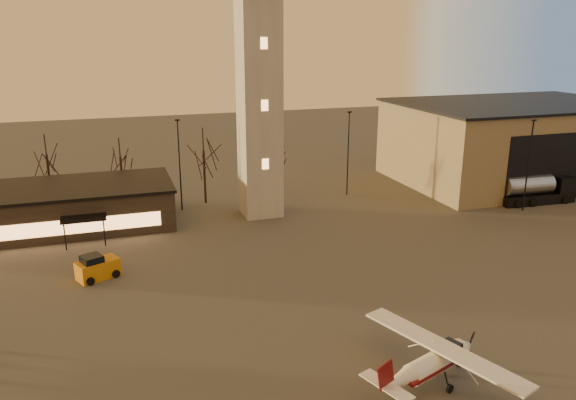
% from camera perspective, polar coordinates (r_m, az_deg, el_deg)
% --- Properties ---
extents(ground, '(220.00, 220.00, 0.00)m').
position_cam_1_polar(ground, '(35.92, 10.73, -15.60)').
color(ground, '#3A3836').
rests_on(ground, ground).
extents(control_tower, '(6.80, 6.80, 32.60)m').
position_cam_1_polar(control_tower, '(58.42, -2.99, 14.02)').
color(control_tower, gray).
rests_on(control_tower, ground).
extents(hangar, '(30.60, 20.60, 10.30)m').
position_cam_1_polar(hangar, '(80.44, 21.99, 5.55)').
color(hangar, '#847556').
rests_on(hangar, ground).
extents(terminal, '(25.40, 12.20, 4.30)m').
position_cam_1_polar(terminal, '(60.99, -23.65, -0.80)').
color(terminal, black).
rests_on(terminal, ground).
extents(light_poles, '(58.50, 12.25, 10.14)m').
position_cam_1_polar(light_poles, '(60.99, -2.64, 3.77)').
color(light_poles, black).
rests_on(light_poles, ground).
extents(tree_row, '(37.20, 9.20, 8.80)m').
position_cam_1_polar(tree_row, '(66.75, -16.45, 4.70)').
color(tree_row, black).
rests_on(tree_row, ground).
extents(cessna_front, '(8.59, 10.49, 2.94)m').
position_cam_1_polar(cessna_front, '(34.10, 14.95, -15.82)').
color(cessna_front, silver).
rests_on(cessna_front, ground).
extents(fuel_truck, '(9.08, 3.35, 3.32)m').
position_cam_1_polar(fuel_truck, '(70.93, 23.86, 0.77)').
color(fuel_truck, black).
rests_on(fuel_truck, ground).
extents(service_cart, '(3.61, 2.99, 2.02)m').
position_cam_1_polar(service_cart, '(47.88, -18.81, -6.66)').
color(service_cart, '#C0710B').
rests_on(service_cart, ground).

